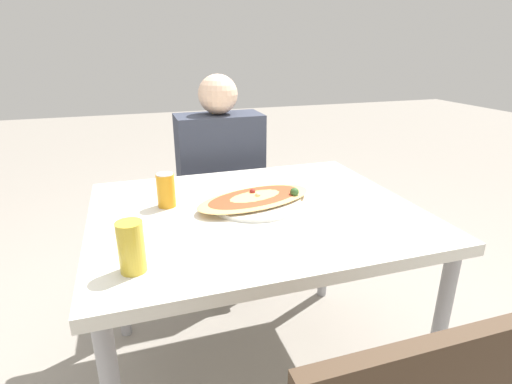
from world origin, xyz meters
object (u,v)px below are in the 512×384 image
Objects in this scene: person_seated at (221,170)px; soda_can at (166,190)px; pizza_main at (255,200)px; chair_far_seated at (217,195)px; drink_glass at (131,247)px; dining_table at (255,227)px.

person_seated is 9.39× the size of soda_can.
chair_far_seated is at bearing 88.79° from pizza_main.
drink_glass is at bearing 67.23° from chair_far_seated.
drink_glass reaches higher than soda_can.
person_seated is 1.10m from drink_glass.
dining_table is at bearing -22.66° from soda_can.
pizza_main is 0.57m from drink_glass.
chair_far_seated is at bearing 87.85° from dining_table.
drink_glass reaches higher than dining_table.
person_seated is at bearing 90.00° from chair_far_seated.
drink_glass is (-0.46, -0.99, 0.13)m from person_seated.
person_seated reaches higher than drink_glass.
soda_can is at bearing 59.43° from person_seated.
person_seated is at bearing 59.43° from soda_can.
pizza_main is (0.01, 0.04, 0.09)m from dining_table.
dining_table is 0.98× the size of person_seated.
soda_can is (-0.30, 0.13, 0.14)m from dining_table.
chair_far_seated is 0.80m from pizza_main.
chair_far_seated is 1.24m from drink_glass.
person_seated reaches higher than dining_table.
dining_table is 8.22× the size of drink_glass.
soda_can is at bearing 157.34° from dining_table.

